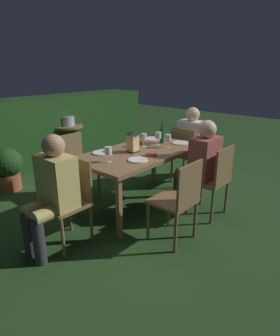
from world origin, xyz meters
TOP-DOWN VIEW (x-y plane):
  - ground_plane at (0.00, 0.00)m, footprint 16.00×16.00m
  - dining_table at (0.00, 0.00)m, footprint 1.62×0.87m
  - chair_head_near at (-1.06, 0.00)m, footprint 0.40×0.42m
  - person_in_mustard at (-1.25, 0.00)m, footprint 0.48×0.38m
  - chair_head_far at (1.06, 0.00)m, footprint 0.40×0.42m
  - person_in_cream at (1.25, 0.00)m, footprint 0.48×0.38m
  - chair_side_left_a at (-0.36, -0.83)m, footprint 0.42×0.40m
  - chair_side_right_a at (-0.36, 0.83)m, footprint 0.42×0.40m
  - chair_side_left_b at (0.36, -0.83)m, footprint 0.42×0.40m
  - person_in_rust at (0.36, -0.63)m, footprint 0.38×0.47m
  - lantern_centerpiece at (-0.08, 0.04)m, footprint 0.15×0.15m
  - green_bottle_on_table at (0.50, 0.04)m, footprint 0.07×0.07m
  - wine_glass_a at (0.20, 0.11)m, footprint 0.08×0.08m
  - wine_glass_b at (-0.55, -0.02)m, footprint 0.08×0.08m
  - wine_glass_c at (0.39, 0.02)m, footprint 0.08×0.08m
  - wine_glass_d at (0.36, -0.16)m, footprint 0.08×0.08m
  - plate_a at (-0.30, -0.23)m, footprint 0.22×0.22m
  - plate_b at (0.64, -0.17)m, footprint 0.24×0.24m
  - plate_c at (-0.37, 0.27)m, footprint 0.24×0.24m
  - plate_d at (0.57, 0.25)m, footprint 0.25×0.25m
  - bowl_olives at (0.28, 0.24)m, footprint 0.11×0.11m
  - bowl_bread at (-0.06, -0.23)m, footprint 0.12×0.12m
  - side_table at (0.53, 2.24)m, footprint 0.56×0.56m
  - ice_bucket at (0.53, 2.24)m, footprint 0.26×0.26m
  - hedge_backdrop at (0.00, 2.59)m, footprint 4.94×0.77m
  - potted_plant_corner at (-0.86, 1.78)m, footprint 0.42×0.42m

SIDE VIEW (x-z plane):
  - ground_plane at x=0.00m, z-range 0.00..0.00m
  - potted_plant_corner at x=-0.86m, z-range 0.03..0.66m
  - side_table at x=0.53m, z-range 0.11..0.80m
  - chair_head_near at x=-1.06m, z-range 0.05..0.92m
  - chair_head_far at x=1.06m, z-range 0.05..0.92m
  - chair_side_left_a at x=-0.36m, z-range 0.05..0.92m
  - chair_side_right_a at x=-0.36m, z-range 0.05..0.92m
  - chair_side_left_b at x=0.36m, z-range 0.05..0.92m
  - hedge_backdrop at x=0.00m, z-range 0.00..1.20m
  - person_in_mustard at x=-1.25m, z-range 0.06..1.21m
  - person_in_cream at x=1.25m, z-range 0.06..1.21m
  - person_in_rust at x=0.36m, z-range 0.06..1.21m
  - dining_table at x=0.00m, z-range 0.31..1.05m
  - plate_a at x=-0.30m, z-range 0.74..0.75m
  - plate_b at x=0.64m, z-range 0.74..0.75m
  - plate_c at x=-0.37m, z-range 0.74..0.75m
  - plate_d at x=0.57m, z-range 0.74..0.75m
  - bowl_bread at x=-0.06m, z-range 0.74..0.78m
  - bowl_olives at x=0.28m, z-range 0.74..0.79m
  - ice_bucket at x=0.53m, z-range 0.61..0.96m
  - green_bottle_on_table at x=0.50m, z-range 0.70..0.99m
  - wine_glass_a at x=0.20m, z-range 0.77..0.94m
  - wine_glass_b at x=-0.55m, z-range 0.77..0.94m
  - wine_glass_c at x=0.39m, z-range 0.77..0.94m
  - wine_glass_d at x=0.36m, z-range 0.77..0.94m
  - lantern_centerpiece at x=-0.08m, z-range 0.75..1.02m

